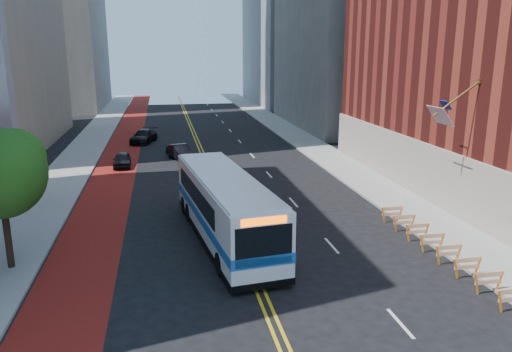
{
  "coord_description": "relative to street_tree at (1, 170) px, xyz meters",
  "views": [
    {
      "loc": [
        -3.88,
        -17.9,
        10.25
      ],
      "look_at": [
        1.02,
        8.0,
        3.55
      ],
      "focal_mm": 35.0,
      "sensor_mm": 36.0,
      "label": 1
    }
  ],
  "objects": [
    {
      "name": "sidewalk_left",
      "position": [
        -0.76,
        23.96,
        -4.84
      ],
      "size": [
        4.0,
        140.0,
        0.15
      ],
      "primitive_type": "cube",
      "color": "gray",
      "rests_on": "ground"
    },
    {
      "name": "sidewalk_right",
      "position": [
        23.24,
        23.96,
        -4.84
      ],
      "size": [
        4.0,
        140.0,
        0.15
      ],
      "primitive_type": "cube",
      "color": "gray",
      "rests_on": "ground"
    },
    {
      "name": "transit_bus",
      "position": [
        10.51,
        2.02,
        -2.99
      ],
      "size": [
        4.55,
        13.62,
        3.67
      ],
      "rotation": [
        0.0,
        0.0,
        0.12
      ],
      "color": "silver",
      "rests_on": "ground"
    },
    {
      "name": "car_c",
      "position": [
        5.25,
        33.29,
        -4.18
      ],
      "size": [
        3.44,
        5.41,
        1.46
      ],
      "primitive_type": "imported",
      "rotation": [
        0.0,
        0.0,
        -0.3
      ],
      "color": "black",
      "rests_on": "ground"
    },
    {
      "name": "center_line_outer",
      "position": [
        11.42,
        23.96,
        -4.91
      ],
      "size": [
        0.14,
        140.0,
        0.01
      ],
      "primitive_type": "cube",
      "color": "gold",
      "rests_on": "ground"
    },
    {
      "name": "car_a",
      "position": [
        3.66,
        21.31,
        -4.27
      ],
      "size": [
        1.62,
        3.8,
        1.28
      ],
      "primitive_type": "imported",
      "rotation": [
        0.0,
        0.0,
        0.03
      ],
      "color": "black",
      "rests_on": "ground"
    },
    {
      "name": "street_tree",
      "position": [
        0.0,
        0.0,
        0.0
      ],
      "size": [
        4.2,
        4.2,
        6.7
      ],
      "color": "black",
      "rests_on": "sidewalk_left"
    },
    {
      "name": "ground",
      "position": [
        11.24,
        -6.04,
        -4.91
      ],
      "size": [
        160.0,
        160.0,
        0.0
      ],
      "primitive_type": "plane",
      "color": "black",
      "rests_on": "ground"
    },
    {
      "name": "car_b",
      "position": [
        8.99,
        23.47,
        -4.21
      ],
      "size": [
        2.87,
        4.52,
        1.41
      ],
      "primitive_type": "imported",
      "rotation": [
        0.0,
        0.0,
        0.35
      ],
      "color": "black",
      "rests_on": "ground"
    },
    {
      "name": "lane_dashes",
      "position": [
        16.04,
        31.96,
        -4.9
      ],
      "size": [
        0.14,
        98.2,
        0.01
      ],
      "color": "silver",
      "rests_on": "ground"
    },
    {
      "name": "construction_barriers",
      "position": [
        20.84,
        -2.62,
        -4.24
      ],
      "size": [
        1.42,
        10.91,
        1.0
      ],
      "color": "orange",
      "rests_on": "ground"
    },
    {
      "name": "bus_lane_paint",
      "position": [
        3.14,
        23.96,
        -4.91
      ],
      "size": [
        3.6,
        140.0,
        0.01
      ],
      "primitive_type": "cube",
      "color": "maroon",
      "rests_on": "ground"
    },
    {
      "name": "center_line_inner",
      "position": [
        11.06,
        23.96,
        -4.91
      ],
      "size": [
        0.14,
        140.0,
        0.01
      ],
      "primitive_type": "cube",
      "color": "gold",
      "rests_on": "ground"
    }
  ]
}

